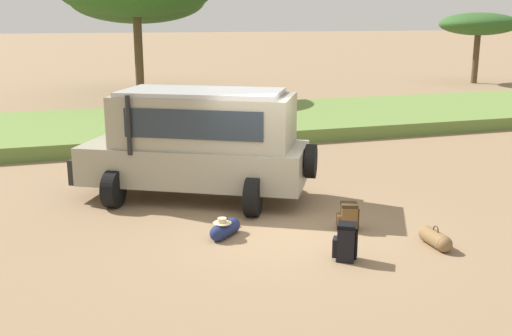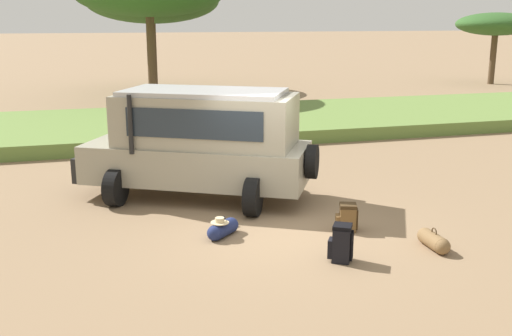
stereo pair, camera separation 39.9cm
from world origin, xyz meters
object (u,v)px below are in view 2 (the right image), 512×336
(backpack_beside_front_wheel, at_px, (341,243))
(acacia_tree_centre_back, at_px, (152,1))
(duffel_bag_low_black_case, at_px, (223,228))
(acacia_tree_right_mid, at_px, (496,25))
(duffel_bag_soft_canvas, at_px, (433,241))
(safari_vehicle, at_px, (201,142))
(backpack_cluster_center, at_px, (347,217))

(backpack_beside_front_wheel, height_order, acacia_tree_centre_back, acacia_tree_centre_back)
(duffel_bag_low_black_case, height_order, acacia_tree_right_mid, acacia_tree_right_mid)
(duffel_bag_low_black_case, distance_m, duffel_bag_soft_canvas, 3.79)
(acacia_tree_centre_back, bearing_deg, duffel_bag_low_black_case, -93.82)
(safari_vehicle, relative_size, acacia_tree_centre_back, 0.72)
(backpack_beside_front_wheel, bearing_deg, safari_vehicle, 110.08)
(acacia_tree_centre_back, distance_m, acacia_tree_right_mid, 20.38)
(acacia_tree_right_mid, bearing_deg, duffel_bag_low_black_case, -135.56)
(safari_vehicle, bearing_deg, duffel_bag_soft_canvas, -51.25)
(duffel_bag_soft_canvas, bearing_deg, backpack_cluster_center, 129.96)
(backpack_cluster_center, xyz_separation_m, acacia_tree_centre_back, (-0.72, 24.76, 4.62))
(safari_vehicle, height_order, backpack_cluster_center, safari_vehicle)
(acacia_tree_right_mid, bearing_deg, duffel_bag_soft_canvas, -128.61)
(backpack_cluster_center, bearing_deg, duffel_bag_low_black_case, 172.05)
(backpack_cluster_center, bearing_deg, duffel_bag_soft_canvas, -50.04)
(duffel_bag_soft_canvas, relative_size, acacia_tree_centre_back, 0.11)
(backpack_beside_front_wheel, xyz_separation_m, duffel_bag_soft_canvas, (1.79, 0.06, -0.17))
(safari_vehicle, distance_m, acacia_tree_centre_back, 22.23)
(duffel_bag_low_black_case, bearing_deg, acacia_tree_right_mid, 44.44)
(safari_vehicle, relative_size, duffel_bag_soft_canvas, 6.25)
(backpack_beside_front_wheel, distance_m, acacia_tree_right_mid, 30.70)
(acacia_tree_right_mid, bearing_deg, backpack_cluster_center, -131.84)
(safari_vehicle, height_order, duffel_bag_soft_canvas, safari_vehicle)
(duffel_bag_soft_canvas, bearing_deg, duffel_bag_low_black_case, 154.84)
(duffel_bag_soft_canvas, distance_m, acacia_tree_right_mid, 29.53)
(safari_vehicle, bearing_deg, backpack_beside_front_wheel, -69.92)
(backpack_cluster_center, relative_size, duffel_bag_soft_canvas, 0.62)
(backpack_beside_front_wheel, xyz_separation_m, backpack_cluster_center, (0.72, 1.35, -0.06))
(backpack_cluster_center, height_order, acacia_tree_centre_back, acacia_tree_centre_back)
(backpack_beside_front_wheel, relative_size, duffel_bag_low_black_case, 0.94)
(safari_vehicle, xyz_separation_m, acacia_tree_centre_back, (1.54, 21.89, 3.58))
(duffel_bag_soft_canvas, bearing_deg, safari_vehicle, 128.75)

